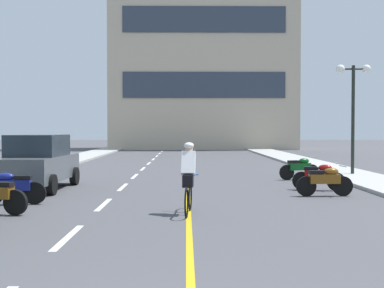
# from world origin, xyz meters

# --- Properties ---
(ground_plane) EXTENTS (140.00, 140.00, 0.00)m
(ground_plane) POSITION_xyz_m (0.00, 21.00, 0.00)
(ground_plane) COLOR #47474C
(curb_left) EXTENTS (2.40, 72.00, 0.12)m
(curb_left) POSITION_xyz_m (-7.20, 24.00, 0.06)
(curb_left) COLOR #A8A8A3
(curb_left) RESTS_ON ground
(curb_right) EXTENTS (2.40, 72.00, 0.12)m
(curb_right) POSITION_xyz_m (7.20, 24.00, 0.06)
(curb_right) COLOR #A8A8A3
(curb_right) RESTS_ON ground
(lane_dash_1) EXTENTS (0.14, 2.20, 0.01)m
(lane_dash_1) POSITION_xyz_m (-2.00, 6.00, 0.00)
(lane_dash_1) COLOR silver
(lane_dash_1) RESTS_ON ground
(lane_dash_2) EXTENTS (0.14, 2.20, 0.01)m
(lane_dash_2) POSITION_xyz_m (-2.00, 10.00, 0.00)
(lane_dash_2) COLOR silver
(lane_dash_2) RESTS_ON ground
(lane_dash_3) EXTENTS (0.14, 2.20, 0.01)m
(lane_dash_3) POSITION_xyz_m (-2.00, 14.00, 0.00)
(lane_dash_3) COLOR silver
(lane_dash_3) RESTS_ON ground
(lane_dash_4) EXTENTS (0.14, 2.20, 0.01)m
(lane_dash_4) POSITION_xyz_m (-2.00, 18.00, 0.00)
(lane_dash_4) COLOR silver
(lane_dash_4) RESTS_ON ground
(lane_dash_5) EXTENTS (0.14, 2.20, 0.01)m
(lane_dash_5) POSITION_xyz_m (-2.00, 22.00, 0.00)
(lane_dash_5) COLOR silver
(lane_dash_5) RESTS_ON ground
(lane_dash_6) EXTENTS (0.14, 2.20, 0.01)m
(lane_dash_6) POSITION_xyz_m (-2.00, 26.00, 0.00)
(lane_dash_6) COLOR silver
(lane_dash_6) RESTS_ON ground
(lane_dash_7) EXTENTS (0.14, 2.20, 0.01)m
(lane_dash_7) POSITION_xyz_m (-2.00, 30.00, 0.00)
(lane_dash_7) COLOR silver
(lane_dash_7) RESTS_ON ground
(lane_dash_8) EXTENTS (0.14, 2.20, 0.01)m
(lane_dash_8) POSITION_xyz_m (-2.00, 34.00, 0.00)
(lane_dash_8) COLOR silver
(lane_dash_8) RESTS_ON ground
(lane_dash_9) EXTENTS (0.14, 2.20, 0.01)m
(lane_dash_9) POSITION_xyz_m (-2.00, 38.00, 0.00)
(lane_dash_9) COLOR silver
(lane_dash_9) RESTS_ON ground
(lane_dash_10) EXTENTS (0.14, 2.20, 0.01)m
(lane_dash_10) POSITION_xyz_m (-2.00, 42.00, 0.00)
(lane_dash_10) COLOR silver
(lane_dash_10) RESTS_ON ground
(lane_dash_11) EXTENTS (0.14, 2.20, 0.01)m
(lane_dash_11) POSITION_xyz_m (-2.00, 46.00, 0.00)
(lane_dash_11) COLOR silver
(lane_dash_11) RESTS_ON ground
(centre_line_yellow) EXTENTS (0.12, 66.00, 0.01)m
(centre_line_yellow) POSITION_xyz_m (0.25, 24.00, 0.00)
(centre_line_yellow) COLOR gold
(centre_line_yellow) RESTS_ON ground
(office_building) EXTENTS (18.71, 6.83, 20.97)m
(office_building) POSITION_xyz_m (1.93, 48.36, 10.48)
(office_building) COLOR #BCAD93
(office_building) RESTS_ON ground
(street_lamp_mid) EXTENTS (1.46, 0.36, 4.61)m
(street_lamp_mid) POSITION_xyz_m (7.26, 17.79, 3.54)
(street_lamp_mid) COLOR black
(street_lamp_mid) RESTS_ON curb_right
(parked_car_near) EXTENTS (2.01, 4.24, 1.82)m
(parked_car_near) POSITION_xyz_m (-4.71, 13.32, 0.92)
(parked_car_near) COLOR black
(parked_car_near) RESTS_ON ground
(motorcycle_4) EXTENTS (1.70, 0.60, 0.92)m
(motorcycle_4) POSITION_xyz_m (-4.40, 10.02, 0.47)
(motorcycle_4) COLOR black
(motorcycle_4) RESTS_ON ground
(motorcycle_5) EXTENTS (1.70, 0.60, 0.92)m
(motorcycle_5) POSITION_xyz_m (4.34, 11.59, 0.47)
(motorcycle_5) COLOR black
(motorcycle_5) RESTS_ON ground
(motorcycle_6) EXTENTS (1.67, 0.68, 0.92)m
(motorcycle_6) POSITION_xyz_m (4.55, 13.02, 0.47)
(motorcycle_6) COLOR black
(motorcycle_6) RESTS_ON ground
(motorcycle_7) EXTENTS (1.67, 0.71, 0.92)m
(motorcycle_7) POSITION_xyz_m (4.71, 16.49, 0.47)
(motorcycle_7) COLOR black
(motorcycle_7) RESTS_ON ground
(cyclist_rider) EXTENTS (0.42, 1.77, 1.71)m
(cyclist_rider) POSITION_xyz_m (0.25, 8.55, 0.89)
(cyclist_rider) COLOR black
(cyclist_rider) RESTS_ON ground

